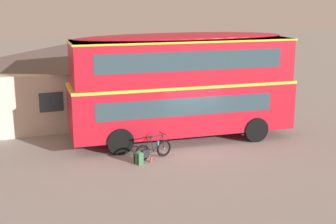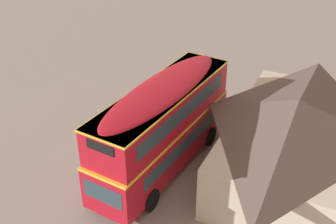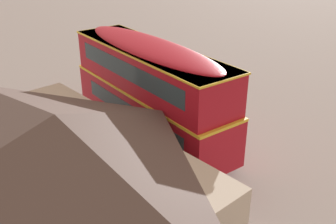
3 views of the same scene
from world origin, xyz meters
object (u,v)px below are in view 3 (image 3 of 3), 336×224
at_px(double_decker_bus, 150,88).
at_px(water_bottle_red_squeeze, 218,138).
at_px(touring_bicycle, 212,134).
at_px(backpack_on_ground, 227,139).

bearing_deg(double_decker_bus, water_bottle_red_squeeze, -135.85).
bearing_deg(water_bottle_red_squeeze, touring_bicycle, 61.30).
relative_size(touring_bicycle, backpack_on_ground, 3.25).
xyz_separation_m(double_decker_bus, water_bottle_red_squeeze, (-2.35, -2.28, -2.54)).
relative_size(double_decker_bus, backpack_on_ground, 19.42).
distance_m(double_decker_bus, touring_bicycle, 3.71).
relative_size(touring_bicycle, water_bottle_red_squeeze, 7.30).
xyz_separation_m(backpack_on_ground, water_bottle_red_squeeze, (0.52, 0.00, -0.16)).
bearing_deg(water_bottle_red_squeeze, double_decker_bus, 44.15).
height_order(backpack_on_ground, water_bottle_red_squeeze, backpack_on_ground).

